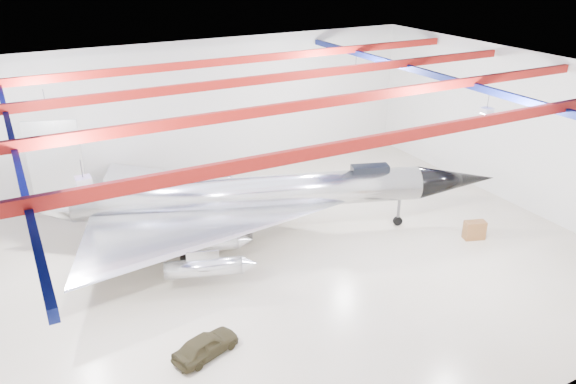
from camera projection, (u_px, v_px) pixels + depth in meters
floor at (265, 265)px, 33.42m from camera, size 40.00×40.00×0.00m
wall_back at (180, 114)px, 43.31m from camera, size 40.00×0.00×40.00m
wall_right at (518, 130)px, 39.70m from camera, size 0.00×30.00×30.00m
ceiling at (261, 82)px, 28.95m from camera, size 40.00×40.00×0.00m
ceiling_structure at (261, 95)px, 29.23m from camera, size 39.50×29.50×1.08m
jet_aircraft at (251, 198)px, 35.70m from camera, size 29.71×22.21×8.37m
jeep at (206, 345)px, 25.95m from camera, size 3.54×2.33×1.12m
desk at (474, 230)px, 36.23m from camera, size 1.49×1.07×1.23m
crate_ply at (186, 232)px, 36.92m from camera, size 0.45×0.36×0.31m
toolbox_red at (227, 210)px, 39.98m from camera, size 0.41×0.34×0.27m
engine_drum at (249, 235)px, 36.45m from camera, size 0.62×0.62×0.45m
parts_bin at (264, 198)px, 41.85m from camera, size 0.55×0.44×0.37m
crate_small at (125, 243)px, 35.66m from camera, size 0.42×0.34×0.28m
tool_chest at (281, 217)px, 38.90m from camera, size 0.51×0.51×0.40m
oil_barrel at (203, 240)px, 35.88m from camera, size 0.64×0.59×0.36m
spares_box at (220, 207)px, 40.38m from camera, size 0.48×0.48×0.34m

